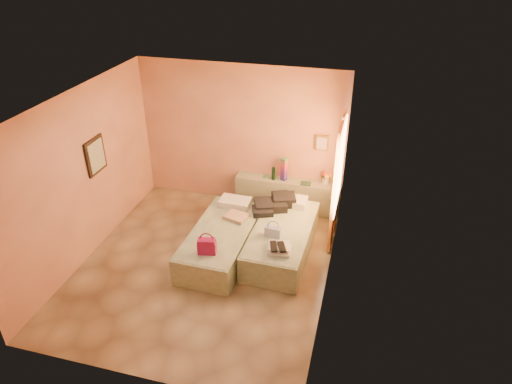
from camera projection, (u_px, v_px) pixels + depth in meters
The scene contains 16 objects.
ground at pixel (205, 266), 7.57m from camera, with size 4.50×4.50×0.00m, color tan.
room_walls at pixel (223, 156), 7.10m from camera, with size 4.02×4.51×2.81m.
headboard_ledge at pixel (288, 195), 8.95m from camera, with size 2.05×0.30×0.65m, color #95A184.
bed_left at pixel (222, 241), 7.74m from camera, with size 0.90×2.00×0.50m, color #AFC39D.
bed_right at pixel (282, 240), 7.78m from camera, with size 0.90×2.00×0.50m, color #AFC39D.
water_bottle at pixel (273, 173), 8.76m from camera, with size 0.07×0.07×0.26m, color #133521.
rainbow_box at pixel (284, 169), 8.70m from camera, with size 0.10×0.10×0.45m, color #94124E.
small_dish at pixel (266, 176), 8.89m from camera, with size 0.12×0.12×0.03m, color #488559.
green_book at pixel (306, 184), 8.64m from camera, with size 0.19×0.14×0.03m, color #244431.
flower_vase at pixel (326, 177), 8.61m from camera, with size 0.22×0.22×0.29m, color white.
magenta_handbag at pixel (207, 246), 7.01m from camera, with size 0.28×0.16×0.26m, color #94124E.
khaki_garment at pixel (236, 217), 7.89m from camera, with size 0.38×0.30×0.06m, color tan.
clothes_pile at pixel (274, 204), 8.14m from camera, with size 0.60×0.60×0.18m, color black.
blue_handbag at pixel (273, 232), 7.41m from camera, with size 0.26×0.11×0.17m, color #3C4B91.
towel_stack at pixel (279, 249), 7.07m from camera, with size 0.35×0.30×0.10m, color white.
sandal_pair at pixel (278, 247), 7.00m from camera, with size 0.20×0.27×0.03m, color black.
Camera 1 is at (2.34, -5.52, 4.85)m, focal length 32.00 mm.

